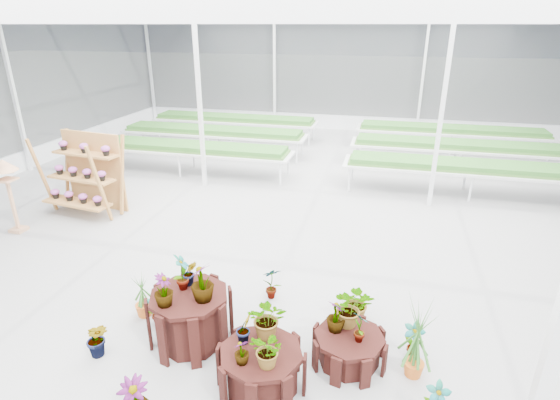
% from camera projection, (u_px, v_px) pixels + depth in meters
% --- Properties ---
extents(ground_plane, '(24.00, 24.00, 0.00)m').
position_uv_depth(ground_plane, '(272.00, 272.00, 7.97)').
color(ground_plane, gray).
rests_on(ground_plane, ground).
extents(greenhouse_shell, '(18.00, 24.00, 4.50)m').
position_uv_depth(greenhouse_shell, '(271.00, 153.00, 7.12)').
color(greenhouse_shell, white).
rests_on(greenhouse_shell, ground).
extents(steel_frame, '(18.00, 24.00, 4.50)m').
position_uv_depth(steel_frame, '(271.00, 153.00, 7.12)').
color(steel_frame, silver).
rests_on(steel_frame, ground).
extents(nursery_benches, '(16.00, 7.00, 0.84)m').
position_uv_depth(nursery_benches, '(328.00, 148.00, 14.29)').
color(nursery_benches, silver).
rests_on(nursery_benches, ground).
extents(plinth_tall, '(1.40, 1.40, 0.77)m').
position_uv_depth(plinth_tall, '(191.00, 318.00, 6.10)').
color(plinth_tall, black).
rests_on(plinth_tall, ground).
extents(plinth_mid, '(1.14, 1.14, 0.56)m').
position_uv_depth(plinth_mid, '(261.00, 369.00, 5.33)').
color(plinth_mid, black).
rests_on(plinth_mid, ground).
extents(plinth_low, '(1.15, 1.15, 0.43)m').
position_uv_depth(plinth_low, '(349.00, 349.00, 5.76)').
color(plinth_low, black).
rests_on(plinth_low, ground).
extents(shelf_rack, '(1.88, 1.16, 1.88)m').
position_uv_depth(shelf_rack, '(82.00, 175.00, 10.12)').
color(shelf_rack, '#AA7339').
rests_on(shelf_rack, ground).
extents(bird_table, '(0.45, 0.45, 1.63)m').
position_uv_depth(bird_table, '(11.00, 196.00, 9.23)').
color(bird_table, tan).
rests_on(bird_table, ground).
extents(nursery_plants, '(4.65, 3.14, 1.33)m').
position_uv_depth(nursery_plants, '(278.00, 319.00, 5.81)').
color(nursery_plants, '#306525').
rests_on(nursery_plants, ground).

